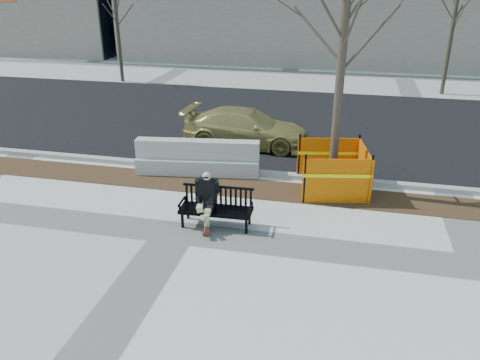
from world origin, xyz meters
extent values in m
plane|color=beige|center=(0.00, 0.00, 0.00)|extent=(120.00, 120.00, 0.00)
cube|color=#47301C|center=(0.00, 2.60, 0.00)|extent=(40.00, 1.20, 0.02)
cube|color=black|center=(0.00, 8.80, 0.00)|extent=(60.00, 10.40, 0.01)
cube|color=#9E9B93|center=(0.00, 3.55, 0.06)|extent=(60.00, 0.25, 0.12)
imported|color=#9F914B|center=(0.29, 5.93, 0.00)|extent=(4.13, 1.84, 1.18)
camera|label=1|loc=(3.37, -8.57, 5.16)|focal=36.08mm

